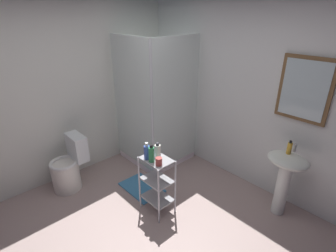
{
  "coord_description": "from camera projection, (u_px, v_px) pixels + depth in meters",
  "views": [
    {
      "loc": [
        1.65,
        -1.18,
        2.3
      ],
      "look_at": [
        -0.47,
        0.79,
        0.99
      ],
      "focal_mm": 27.55,
      "sensor_mm": 36.0,
      "label": 1
    }
  ],
  "objects": [
    {
      "name": "wall_left",
      "position": [
        57.0,
        94.0,
        3.5
      ],
      "size": [
        0.1,
        4.2,
        2.5
      ],
      "primitive_type": "cube",
      "color": "silver",
      "rests_on": "ground_plane"
    },
    {
      "name": "body_wash_bottle_green",
      "position": [
        151.0,
        154.0,
        2.86
      ],
      "size": [
        0.07,
        0.07,
        0.21
      ],
      "color": "#309254",
      "rests_on": "storage_cart"
    },
    {
      "name": "shower_stall",
      "position": [
        156.0,
        135.0,
        4.14
      ],
      "size": [
        0.92,
        0.92,
        2.0
      ],
      "color": "white",
      "rests_on": "ground_plane"
    },
    {
      "name": "ground_plane",
      "position": [
        144.0,
        244.0,
        2.78
      ],
      "size": [
        4.2,
        4.2,
        0.02
      ],
      "primitive_type": "cube",
      "color": "#A78E89"
    },
    {
      "name": "bath_mat",
      "position": [
        142.0,
        187.0,
        3.64
      ],
      "size": [
        0.6,
        0.4,
        0.02
      ],
      "primitive_type": "cube",
      "color": "teal",
      "rests_on": "ground_plane"
    },
    {
      "name": "pedestal_sink",
      "position": [
        285.0,
        173.0,
        2.98
      ],
      "size": [
        0.46,
        0.37,
        0.81
      ],
      "color": "white",
      "rests_on": "ground_plane"
    },
    {
      "name": "storage_cart",
      "position": [
        157.0,
        181.0,
        3.07
      ],
      "size": [
        0.38,
        0.28,
        0.74
      ],
      "color": "silver",
      "rests_on": "ground_plane"
    },
    {
      "name": "hand_soap_bottle",
      "position": [
        289.0,
        148.0,
        2.89
      ],
      "size": [
        0.05,
        0.05,
        0.16
      ],
      "color": "gold",
      "rests_on": "pedestal_sink"
    },
    {
      "name": "rinse_cup",
      "position": [
        159.0,
        161.0,
        2.82
      ],
      "size": [
        0.07,
        0.07,
        0.09
      ],
      "primitive_type": "cylinder",
      "color": "#B24742",
      "rests_on": "storage_cart"
    },
    {
      "name": "shampoo_bottle_blue",
      "position": [
        147.0,
        152.0,
        2.92
      ],
      "size": [
        0.07,
        0.07,
        0.2
      ],
      "color": "#375BBA",
      "rests_on": "storage_cart"
    },
    {
      "name": "toilet",
      "position": [
        69.0,
        168.0,
        3.55
      ],
      "size": [
        0.37,
        0.49,
        0.76
      ],
      "color": "white",
      "rests_on": "ground_plane"
    },
    {
      "name": "sink_faucet",
      "position": [
        295.0,
        148.0,
        2.94
      ],
      "size": [
        0.03,
        0.03,
        0.1
      ],
      "primitive_type": "cylinder",
      "color": "silver",
      "rests_on": "pedestal_sink"
    },
    {
      "name": "lotion_bottle_white",
      "position": [
        158.0,
        150.0,
        2.98
      ],
      "size": [
        0.07,
        0.07,
        0.17
      ],
      "color": "white",
      "rests_on": "storage_cart"
    },
    {
      "name": "wall_back",
      "position": [
        252.0,
        97.0,
        3.4
      ],
      "size": [
        4.2,
        0.14,
        2.5
      ],
      "color": "silver",
      "rests_on": "ground_plane"
    }
  ]
}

